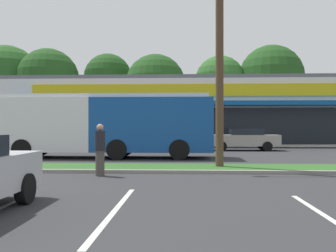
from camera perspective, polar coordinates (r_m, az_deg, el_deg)
name	(u,v)px	position (r m, az deg, el deg)	size (l,w,h in m)	color
grass_median	(106,167)	(14.64, -9.30, -6.20)	(56.00, 2.20, 0.12)	#2D5B23
curb_lip	(99,171)	(13.45, -10.36, -6.75)	(56.00, 0.24, 0.12)	gray
parking_stripe_2	(115,210)	(7.54, -8.01, -12.49)	(0.12, 4.80, 0.01)	silver
parking_stripe_3	(335,222)	(7.20, 23.87, -13.09)	(0.12, 4.80, 0.01)	silver
storefront_building	(185,113)	(37.19, 2.61, 1.94)	(31.19, 15.19, 5.83)	silver
tree_far_left	(7,80)	(49.83, -23.19, 6.37)	(8.38, 8.38, 11.39)	#473323
tree_left	(48,79)	(46.54, -17.64, 6.77)	(7.09, 7.09, 10.71)	#473323
tree_mid_left	(108,78)	(47.56, -9.06, 7.22)	(5.87, 5.87, 10.61)	#473323
tree_mid	(155,84)	(43.40, -1.91, 6.34)	(6.81, 6.81, 9.87)	#473323
tree_mid_right	(220,81)	(45.75, 7.87, 6.81)	(5.91, 5.91, 10.07)	#473323
tree_right	(271,77)	(46.90, 15.33, 7.09)	(7.66, 7.66, 11.29)	#473323
utility_pole	(216,16)	(14.96, 7.26, 16.19)	(3.03, 2.40, 10.92)	#4C3826
city_bus	(105,124)	(19.79, -9.50, 0.34)	(11.07, 2.69, 3.25)	#144793
car_0	(115,139)	(26.18, -7.97, -1.89)	(4.78, 1.98, 1.52)	silver
car_5	(243,139)	(25.96, 11.29, -1.94)	(4.75, 1.91, 1.46)	#9E998C
pedestrian_by_pole	(100,150)	(12.59, -10.23, -3.56)	(0.34, 0.34, 1.71)	#47423D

